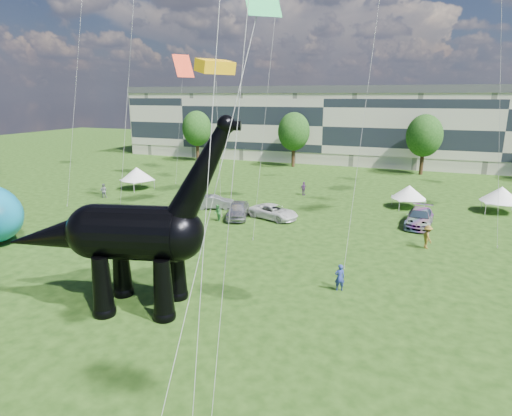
% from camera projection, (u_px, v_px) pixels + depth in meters
% --- Properties ---
extents(ground, '(220.00, 220.00, 0.00)m').
position_uv_depth(ground, '(213.00, 358.00, 19.49)').
color(ground, '#16330C').
rests_on(ground, ground).
extents(terrace_row, '(78.00, 11.00, 12.00)m').
position_uv_depth(terrace_row, '(330.00, 127.00, 76.57)').
color(terrace_row, beige).
rests_on(terrace_row, ground).
extents(tree_far_left, '(5.20, 5.20, 9.44)m').
position_uv_depth(tree_far_left, '(197.00, 126.00, 76.16)').
color(tree_far_left, '#382314').
rests_on(tree_far_left, ground).
extents(tree_mid_left, '(5.20, 5.20, 9.44)m').
position_uv_depth(tree_mid_left, '(294.00, 129.00, 69.81)').
color(tree_mid_left, '#382314').
rests_on(tree_mid_left, ground).
extents(tree_mid_right, '(5.20, 5.20, 9.44)m').
position_uv_depth(tree_mid_right, '(425.00, 132.00, 62.75)').
color(tree_mid_right, '#382314').
rests_on(tree_mid_right, ground).
extents(dinosaur_sculpture, '(13.53, 5.43, 11.07)m').
position_uv_depth(dinosaur_sculpture, '(127.00, 236.00, 23.27)').
color(dinosaur_sculpture, black).
rests_on(dinosaur_sculpture, ground).
extents(car_silver, '(3.12, 5.09, 1.62)m').
position_uv_depth(car_silver, '(238.00, 210.00, 41.43)').
color(car_silver, '#A8A8AD').
rests_on(car_silver, ground).
extents(car_grey, '(4.49, 2.93, 1.40)m').
position_uv_depth(car_grey, '(215.00, 202.00, 44.88)').
color(car_grey, slate).
rests_on(car_grey, ground).
extents(car_white, '(5.44, 3.78, 1.38)m').
position_uv_depth(car_white, '(274.00, 212.00, 41.19)').
color(car_white, silver).
rests_on(car_white, ground).
extents(car_dark, '(2.61, 5.56, 1.57)m').
position_uv_depth(car_dark, '(420.00, 218.00, 38.92)').
color(car_dark, '#595960').
rests_on(car_dark, ground).
extents(gazebo_near, '(4.47, 4.47, 2.44)m').
position_uv_depth(gazebo_near, '(409.00, 192.00, 44.95)').
color(gazebo_near, white).
rests_on(gazebo_near, ground).
extents(gazebo_far, '(3.92, 3.92, 2.70)m').
position_uv_depth(gazebo_far, '(501.00, 194.00, 43.09)').
color(gazebo_far, white).
rests_on(gazebo_far, ground).
extents(gazebo_left, '(5.18, 5.18, 2.80)m').
position_uv_depth(gazebo_left, '(137.00, 174.00, 53.95)').
color(gazebo_left, white).
rests_on(gazebo_left, ground).
extents(visitors, '(49.30, 42.34, 1.85)m').
position_uv_depth(visitors, '(338.00, 230.00, 35.13)').
color(visitors, navy).
rests_on(visitors, ground).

